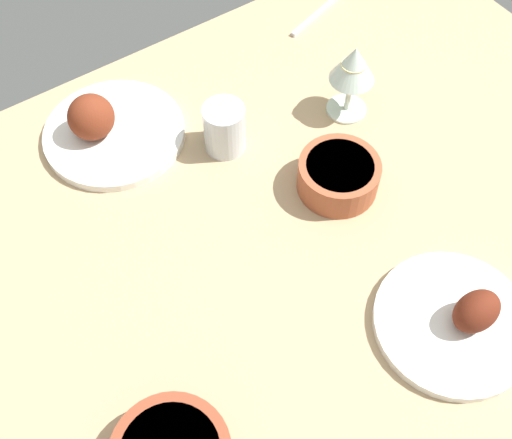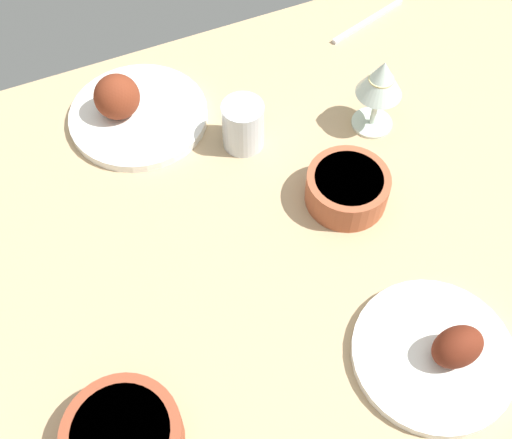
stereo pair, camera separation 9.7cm
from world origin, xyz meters
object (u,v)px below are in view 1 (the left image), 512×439
object	(u,v)px
bowl_soup	(339,175)
fork_loose	(321,11)
wine_glass	(353,68)
plate_far_side	(107,128)
water_tumbler	(224,128)
plate_center_main	(458,320)

from	to	relation	value
bowl_soup	fork_loose	distance (cm)	42.92
wine_glass	plate_far_side	bearing A→B (deg)	-25.37
water_tumbler	plate_far_side	bearing A→B (deg)	-39.37
bowl_soup	water_tumbler	distance (cm)	20.08
wine_glass	fork_loose	xyz separation A→B (cm)	(-12.31, -23.30, -9.53)
water_tumbler	fork_loose	distance (cm)	38.94
bowl_soup	wine_glass	xyz separation A→B (cm)	(-11.68, -12.19, 6.91)
plate_center_main	bowl_soup	world-z (taller)	plate_center_main
plate_center_main	fork_loose	distance (cm)	68.69
plate_far_side	water_tumbler	xyz separation A→B (cm)	(-15.34, 12.58, 2.04)
wine_glass	water_tumbler	xyz separation A→B (cm)	(21.88, -5.06, -5.60)
bowl_soup	water_tumbler	size ratio (longest dim) A/B	1.49
plate_far_side	wine_glass	size ratio (longest dim) A/B	1.70
plate_center_main	wine_glass	size ratio (longest dim) A/B	1.58
bowl_soup	wine_glass	size ratio (longest dim) A/B	0.92
bowl_soup	wine_glass	distance (cm)	18.24
water_tumbler	fork_loose	xyz separation A→B (cm)	(-34.18, -18.24, -3.92)
plate_center_main	fork_loose	bearing A→B (deg)	-111.55
bowl_soup	water_tumbler	bearing A→B (deg)	-59.41
wine_glass	fork_loose	distance (cm)	28.02
wine_glass	fork_loose	bearing A→B (deg)	-117.84
plate_center_main	fork_loose	size ratio (longest dim) A/B	1.19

